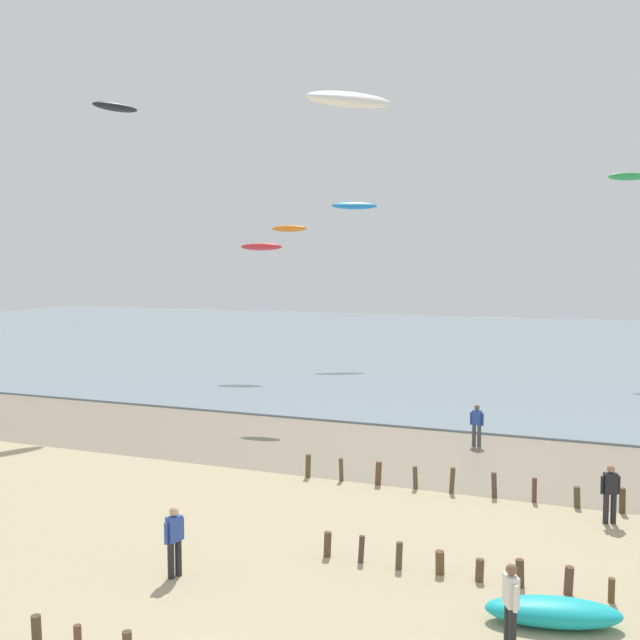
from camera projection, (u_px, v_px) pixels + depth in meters
name	position (u px, v px, depth m)	size (l,w,h in m)	color
wet_sand_strip	(427.00, 455.00, 28.39)	(120.00, 8.61, 0.01)	#7A6D59
sea	(528.00, 347.00, 64.85)	(160.00, 70.00, 0.10)	gray
groyne_mid	(526.00, 575.00, 16.79)	(9.88, 0.28, 0.71)	brown
groyne_far	(588.00, 497.00, 22.18)	(16.85, 0.35, 0.88)	brown
person_nearest_camera	(174.00, 539.00, 17.34)	(0.33, 0.54, 1.71)	#232328
person_mid_beach	(610.00, 492.00, 20.91)	(0.53, 0.34, 1.71)	#232328
person_by_waterline	(511.00, 604.00, 14.06)	(0.36, 0.52, 1.71)	#232328
person_left_flank	(477.00, 424.00, 29.79)	(0.57, 0.26, 1.71)	#4C4C56
grounded_kite	(553.00, 612.00, 15.07)	(2.77, 1.00, 0.55)	#19B2B7
kite_aloft_0	(261.00, 247.00, 48.43)	(2.75, 0.88, 0.44)	red
kite_aloft_1	(354.00, 206.00, 55.09)	(3.48, 1.11, 0.56)	#2384D1
kite_aloft_3	(289.00, 229.00, 36.05)	(1.80, 0.58, 0.29)	orange
kite_aloft_4	(628.00, 177.00, 48.22)	(2.60, 0.83, 0.42)	green
kite_aloft_7	(349.00, 100.00, 19.51)	(2.50, 0.80, 0.40)	white
kite_aloft_9	(115.00, 107.00, 37.29)	(2.53, 0.81, 0.40)	black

